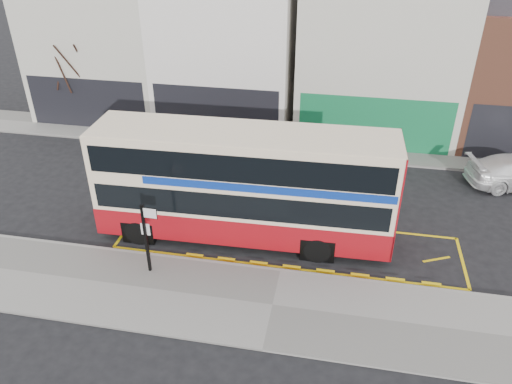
% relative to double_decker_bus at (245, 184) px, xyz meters
% --- Properties ---
extents(ground, '(120.00, 120.00, 0.00)m').
position_rel_double_decker_bus_xyz_m(ground, '(1.83, -1.79, -2.51)').
color(ground, black).
rests_on(ground, ground).
extents(pavement, '(40.00, 4.00, 0.15)m').
position_rel_double_decker_bus_xyz_m(pavement, '(1.83, -4.09, -2.43)').
color(pavement, gray).
rests_on(pavement, ground).
extents(kerb, '(40.00, 0.15, 0.15)m').
position_rel_double_decker_bus_xyz_m(kerb, '(1.83, -2.17, -2.43)').
color(kerb, gray).
rests_on(kerb, ground).
extents(far_pavement, '(50.00, 3.00, 0.15)m').
position_rel_double_decker_bus_xyz_m(far_pavement, '(1.83, 9.21, -2.43)').
color(far_pavement, gray).
rests_on(far_pavement, ground).
extents(road_markings, '(14.00, 3.40, 0.01)m').
position_rel_double_decker_bus_xyz_m(road_markings, '(1.83, -0.19, -2.50)').
color(road_markings, yellow).
rests_on(road_markings, ground).
extents(terrace_far_left, '(8.00, 8.01, 10.80)m').
position_rel_double_decker_bus_xyz_m(terrace_far_left, '(-11.67, 13.19, 2.31)').
color(terrace_far_left, beige).
rests_on(terrace_far_left, ground).
extents(terrace_left, '(8.00, 8.01, 11.80)m').
position_rel_double_decker_bus_xyz_m(terrace_left, '(-3.67, 13.19, 2.81)').
color(terrace_left, white).
rests_on(terrace_left, ground).
extents(terrace_green_shop, '(9.00, 8.01, 11.30)m').
position_rel_double_decker_bus_xyz_m(terrace_green_shop, '(5.33, 13.19, 2.56)').
color(terrace_green_shop, beige).
rests_on(terrace_green_shop, ground).
extents(double_decker_bus, '(12.01, 3.06, 4.77)m').
position_rel_double_decker_bus_xyz_m(double_decker_bus, '(0.00, 0.00, 0.00)').
color(double_decker_bus, beige).
rests_on(double_decker_bus, ground).
extents(bus_stop_post, '(0.73, 0.13, 2.94)m').
position_rel_double_decker_bus_xyz_m(bus_stop_post, '(-3.00, -3.12, -0.59)').
color(bus_stop_post, black).
rests_on(bus_stop_post, pavement).
extents(car_silver, '(3.83, 1.92, 1.25)m').
position_rel_double_decker_bus_xyz_m(car_silver, '(-6.16, 8.01, -1.88)').
color(car_silver, '#B2B2B7').
rests_on(car_silver, ground).
extents(car_grey, '(4.47, 2.81, 1.39)m').
position_rel_double_decker_bus_xyz_m(car_grey, '(-1.72, 6.66, -1.81)').
color(car_grey, '#3A3B41').
rests_on(car_grey, ground).
extents(street_tree_left, '(3.12, 3.12, 6.73)m').
position_rel_double_decker_bus_xyz_m(street_tree_left, '(-12.51, 9.77, 2.08)').
color(street_tree_left, black).
rests_on(street_tree_left, ground).
extents(street_tree_right, '(2.32, 2.32, 5.02)m').
position_rel_double_decker_bus_xyz_m(street_tree_right, '(7.14, 10.41, 0.91)').
color(street_tree_right, black).
rests_on(street_tree_right, ground).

